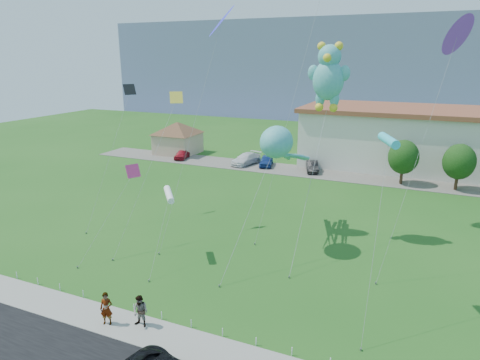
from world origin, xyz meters
name	(u,v)px	position (x,y,z in m)	size (l,w,h in m)	color
ground	(188,311)	(0.00, 0.00, 0.00)	(160.00, 160.00, 0.00)	#1E5217
sidewalk	(162,337)	(0.00, -2.75, 0.05)	(80.00, 2.50, 0.10)	gray
parking_strip	(321,173)	(0.00, 35.00, 0.03)	(70.00, 6.00, 0.06)	#59544C
hill_ridge	(390,65)	(0.00, 120.00, 12.50)	(160.00, 50.00, 25.00)	slate
pavilion	(178,135)	(-24.00, 38.00, 3.02)	(9.20, 9.20, 5.00)	tan
rope_fence	(176,319)	(0.00, -1.30, 0.25)	(26.05, 0.05, 0.50)	white
tree_near	(403,157)	(10.00, 34.00, 3.39)	(3.60, 3.60, 5.47)	#3F2B19
tree_mid	(459,162)	(16.00, 34.00, 3.39)	(3.60, 3.60, 5.47)	#3F2B19
pedestrian_left	(106,309)	(-3.53, -3.06, 1.09)	(0.72, 0.47, 1.98)	gray
pedestrian_right	(141,311)	(-1.60, -2.46, 1.06)	(0.93, 0.73, 1.91)	gray
parked_car_red	(182,154)	(-21.37, 34.84, 0.73)	(1.59, 3.95, 1.34)	maroon
parked_car_white	(246,159)	(-11.12, 35.49, 0.84)	(2.19, 5.39, 1.56)	silver
parked_car_blue	(266,161)	(-8.12, 35.76, 0.80)	(1.74, 4.33, 1.48)	navy
parked_car_black	(312,166)	(-1.39, 35.37, 0.76)	(1.49, 4.28, 1.41)	black
octopus_kite	(281,149)	(1.76, 12.14, 7.94)	(2.56, 14.07, 9.93)	teal
teddy_bear_kite	(329,75)	(4.56, 15.03, 13.55)	(3.37, 9.76, 16.08)	teal
small_kite_cyan	(388,142)	(10.26, 5.07, 10.39)	(0.50, 5.77, 10.92)	#32CBE1
small_kite_purple	(455,41)	(13.27, 14.61, 16.01)	(4.17, 7.52, 17.08)	purple
small_kite_white	(169,195)	(-5.05, 6.16, 4.97)	(1.08, 5.34, 5.44)	white
small_kite_blue	(220,26)	(-4.12, 13.26, 17.30)	(2.93, 8.29, 18.43)	#292BEC
small_kite_black	(125,106)	(-14.10, 13.11, 10.52)	(1.29, 7.91, 12.40)	black
small_kite_yellow	(169,116)	(-8.02, 11.27, 10.14)	(1.45, 9.47, 12.01)	yellow
small_kite_pink	(128,179)	(-9.12, 6.66, 5.59)	(1.93, 6.32, 6.59)	#E13273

